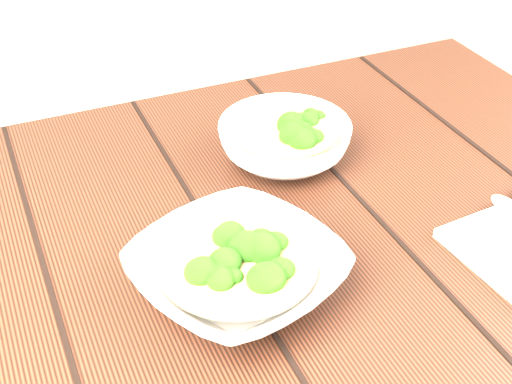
{
  "coord_description": "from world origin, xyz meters",
  "views": [
    {
      "loc": [
        -0.24,
        -0.61,
        1.3
      ],
      "look_at": [
        0.03,
        0.03,
        0.8
      ],
      "focal_mm": 50.0,
      "sensor_mm": 36.0,
      "label": 1
    }
  ],
  "objects_px": {
    "soup_bowl_front": "(237,271)",
    "trivet": "(204,232)",
    "table": "(240,316)",
    "soup_bowl_back": "(285,141)"
  },
  "relations": [
    {
      "from": "soup_bowl_front",
      "to": "trivet",
      "type": "relative_size",
      "value": 2.49
    },
    {
      "from": "trivet",
      "to": "soup_bowl_front",
      "type": "bearing_deg",
      "value": -87.21
    },
    {
      "from": "soup_bowl_front",
      "to": "trivet",
      "type": "xyz_separation_m",
      "value": [
        -0.0,
        0.1,
        -0.02
      ]
    },
    {
      "from": "soup_bowl_back",
      "to": "trivet",
      "type": "xyz_separation_m",
      "value": [
        -0.17,
        -0.12,
        -0.02
      ]
    },
    {
      "from": "soup_bowl_back",
      "to": "trivet",
      "type": "bearing_deg",
      "value": -143.02
    },
    {
      "from": "soup_bowl_front",
      "to": "trivet",
      "type": "bearing_deg",
      "value": 92.79
    },
    {
      "from": "table",
      "to": "soup_bowl_front",
      "type": "bearing_deg",
      "value": -113.06
    },
    {
      "from": "soup_bowl_back",
      "to": "trivet",
      "type": "distance_m",
      "value": 0.21
    },
    {
      "from": "soup_bowl_front",
      "to": "soup_bowl_back",
      "type": "bearing_deg",
      "value": 53.87
    },
    {
      "from": "soup_bowl_front",
      "to": "table",
      "type": "bearing_deg",
      "value": 66.94
    }
  ]
}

